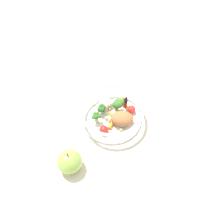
% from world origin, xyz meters
% --- Properties ---
extents(ground_plane, '(2.40, 2.40, 0.00)m').
position_xyz_m(ground_plane, '(0.00, 0.00, 0.00)').
color(ground_plane, silver).
extents(food_container, '(0.21, 0.21, 0.07)m').
position_xyz_m(food_container, '(-0.01, 0.01, 0.03)').
color(food_container, white).
rests_on(food_container, ground_plane).
extents(loose_apple, '(0.07, 0.07, 0.08)m').
position_xyz_m(loose_apple, '(-0.08, -0.19, 0.04)').
color(loose_apple, '#8CB74C').
rests_on(loose_apple, ground_plane).
extents(folded_napkin, '(0.11, 0.14, 0.01)m').
position_xyz_m(folded_napkin, '(0.05, 0.25, 0.00)').
color(folded_napkin, white).
rests_on(folded_napkin, ground_plane).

